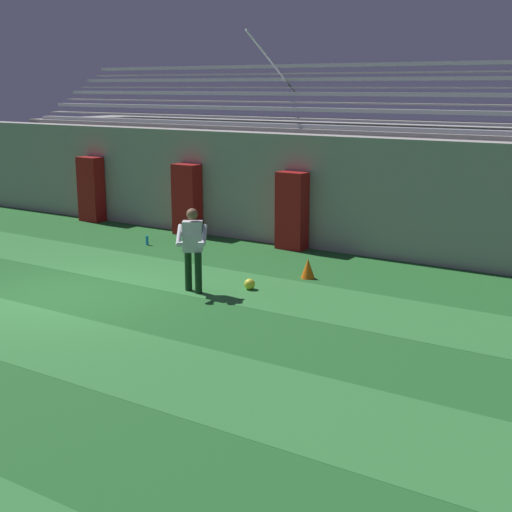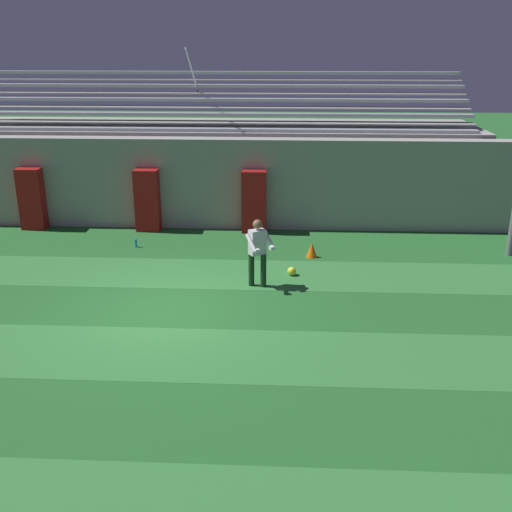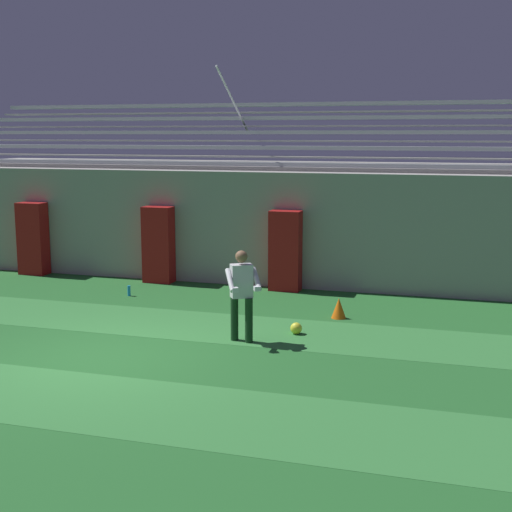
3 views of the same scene
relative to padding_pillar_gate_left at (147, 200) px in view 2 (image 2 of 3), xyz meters
The scene contains 12 objects.
ground_plane 6.25m from the padding_pillar_gate_left, 74.51° to the right, with size 80.00×80.00×0.00m, color #236028.
turf_stripe_mid 8.01m from the padding_pillar_gate_left, 78.04° to the right, with size 28.00×2.08×0.01m, color #337A38.
turf_stripe_far 4.09m from the padding_pillar_gate_left, 65.51° to the right, with size 28.00×2.08×0.01m, color #337A38.
back_wall 1.79m from the padding_pillar_gate_left, 18.44° to the left, with size 24.00×0.60×2.80m, color #999691.
padding_pillar_gate_left is the anchor object (origin of this frame).
padding_pillar_gate_right 3.30m from the padding_pillar_gate_left, ahead, with size 0.74×0.44×1.92m, color maroon.
padding_pillar_far_left 3.64m from the padding_pillar_gate_left, behind, with size 0.74×0.44×1.92m, color maroon.
bleacher_stand 3.37m from the padding_pillar_gate_left, 60.31° to the left, with size 18.00×4.05×5.43m.
goalkeeper 5.70m from the padding_pillar_gate_left, 50.49° to the right, with size 0.74×0.70×1.67m.
soccer_ball 5.81m from the padding_pillar_gate_left, 39.25° to the right, with size 0.22×0.22×0.22m, color yellow.
traffic_cone 5.54m from the padding_pillar_gate_left, 24.14° to the right, with size 0.30×0.30×0.42m, color orange.
water_bottle 1.85m from the padding_pillar_gate_left, 90.57° to the right, with size 0.07×0.07×0.24m, color #1E8CD8.
Camera 2 is at (2.61, -11.81, 5.58)m, focal length 42.00 mm.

